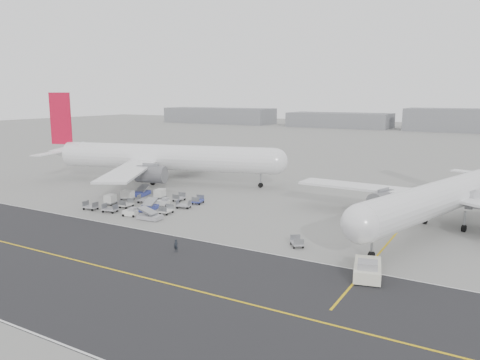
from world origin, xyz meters
The scene contains 8 objects.
ground centered at (0.00, 0.00, 0.00)m, with size 700.00×700.00×0.00m, color gray.
taxiway centered at (5.02, -17.98, 0.01)m, with size 220.00×59.00×0.03m.
airliner_a centered at (-32.55, 33.12, 6.61)m, with size 65.15×63.73×22.97m.
airliner_b centered at (36.18, 24.21, 5.64)m, with size 54.08×55.21×19.59m.
pushback_tug centered at (30.88, -3.97, 1.03)m, with size 4.72×8.91×2.51m.
gse_cluster centered at (-18.20, 10.95, 0.00)m, with size 23.69×22.83×2.16m, color #A1A1A6, non-canonical shape.
stray_dolly centered at (18.57, 2.73, 0.00)m, with size 1.57×2.54×1.57m, color silver, non-canonical shape.
ground_crew_a centered at (4.37, -8.21, 0.92)m, with size 0.67×0.44×1.84m, color black.
Camera 1 is at (44.77, -59.49, 22.33)m, focal length 35.00 mm.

